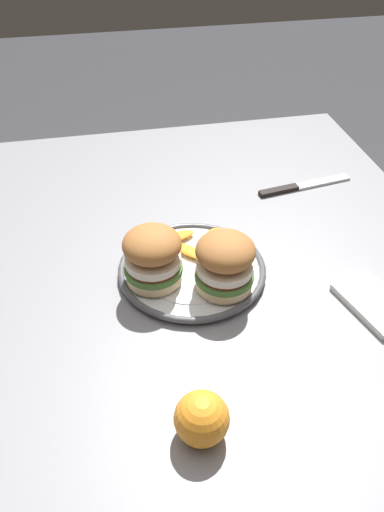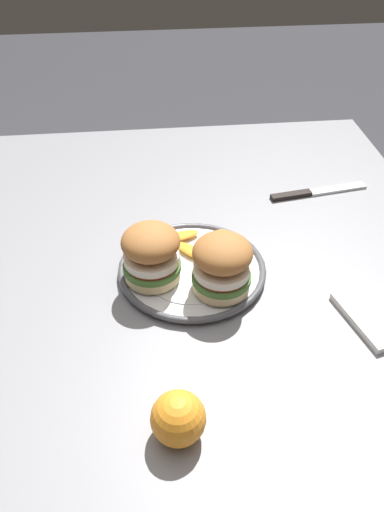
{
  "view_description": "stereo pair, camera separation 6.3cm",
  "coord_description": "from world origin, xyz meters",
  "px_view_note": "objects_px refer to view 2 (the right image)",
  "views": [
    {
      "loc": [
        0.07,
        0.68,
        1.33
      ],
      "look_at": [
        -0.06,
        0.04,
        0.77
      ],
      "focal_mm": 35.23,
      "sensor_mm": 36.0,
      "label": 1
    },
    {
      "loc": [
        0.01,
        0.69,
        1.33
      ],
      "look_at": [
        -0.06,
        0.04,
        0.77
      ],
      "focal_mm": 35.23,
      "sensor_mm": 36.0,
      "label": 2
    }
  ],
  "objects_px": {
    "sandwich_half_right": "(151,253)",
    "table_knife": "(312,193)",
    "whole_orange": "(178,418)",
    "dining_table": "(158,299)",
    "dinner_plate": "(192,269)",
    "sandwich_half_left": "(222,264)"
  },
  "relations": [
    {
      "from": "sandwich_half_right",
      "to": "table_knife",
      "type": "xyz_separation_m",
      "value": [
        -0.36,
        -0.25,
        -0.07
      ]
    },
    {
      "from": "dining_table",
      "to": "table_knife",
      "type": "height_order",
      "value": "table_knife"
    },
    {
      "from": "sandwich_half_right",
      "to": "whole_orange",
      "type": "height_order",
      "value": "sandwich_half_right"
    },
    {
      "from": "dinner_plate",
      "to": "whole_orange",
      "type": "relative_size",
      "value": 3.65
    },
    {
      "from": "dinner_plate",
      "to": "whole_orange",
      "type": "distance_m",
      "value": 0.31
    },
    {
      "from": "whole_orange",
      "to": "table_knife",
      "type": "height_order",
      "value": "whole_orange"
    },
    {
      "from": "sandwich_half_right",
      "to": "sandwich_half_left",
      "type": "bearing_deg",
      "value": 160.52
    },
    {
      "from": "dining_table",
      "to": "sandwich_half_right",
      "type": "bearing_deg",
      "value": 82.67
    },
    {
      "from": "dining_table",
      "to": "dinner_plate",
      "type": "distance_m",
      "value": 0.13
    },
    {
      "from": "dinner_plate",
      "to": "table_knife",
      "type": "xyz_separation_m",
      "value": [
        -0.29,
        -0.23,
        -0.01
      ]
    },
    {
      "from": "whole_orange",
      "to": "sandwich_half_right",
      "type": "bearing_deg",
      "value": -86.12
    },
    {
      "from": "sandwich_half_right",
      "to": "table_knife",
      "type": "relative_size",
      "value": 0.6
    },
    {
      "from": "dining_table",
      "to": "table_knife",
      "type": "xyz_separation_m",
      "value": [
        -0.35,
        -0.19,
        0.1
      ]
    },
    {
      "from": "table_knife",
      "to": "dinner_plate",
      "type": "bearing_deg",
      "value": 38.59
    },
    {
      "from": "table_knife",
      "to": "sandwich_half_right",
      "type": "bearing_deg",
      "value": 34.78
    },
    {
      "from": "dining_table",
      "to": "whole_orange",
      "type": "relative_size",
      "value": 15.85
    },
    {
      "from": "dining_table",
      "to": "dinner_plate",
      "type": "height_order",
      "value": "dinner_plate"
    },
    {
      "from": "dinner_plate",
      "to": "sandwich_half_right",
      "type": "distance_m",
      "value": 0.09
    },
    {
      "from": "sandwich_half_left",
      "to": "sandwich_half_right",
      "type": "relative_size",
      "value": 0.93
    },
    {
      "from": "sandwich_half_left",
      "to": "whole_orange",
      "type": "distance_m",
      "value": 0.27
    },
    {
      "from": "whole_orange",
      "to": "table_knife",
      "type": "xyz_separation_m",
      "value": [
        -0.34,
        -0.54,
        -0.03
      ]
    },
    {
      "from": "dinner_plate",
      "to": "sandwich_half_left",
      "type": "xyz_separation_m",
      "value": [
        -0.04,
        0.06,
        0.06
      ]
    }
  ]
}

